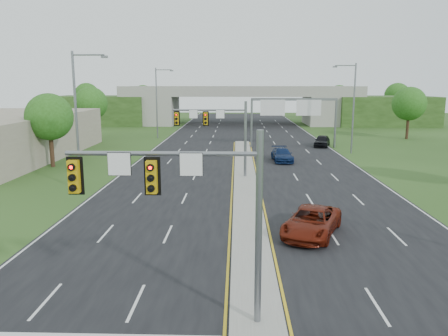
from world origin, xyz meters
TOP-DOWN VIEW (x-y plane):
  - ground at (0.00, 0.00)m, footprint 240.00×240.00m
  - road at (0.00, 35.00)m, footprint 24.00×160.00m
  - median at (0.00, 23.00)m, footprint 2.00×54.00m
  - lane_markings at (-0.60, 28.91)m, footprint 23.72×160.00m
  - signal_mast_near at (-2.26, -0.07)m, footprint 6.62×0.60m
  - signal_mast_far at (-2.26, 24.93)m, footprint 6.62×0.60m
  - sign_gantry at (6.68, 44.92)m, footprint 11.58×0.44m
  - overpass at (0.00, 80.00)m, footprint 80.00×14.00m
  - lightpole_l_mid at (-13.30, 20.00)m, footprint 2.85×0.25m
  - lightpole_l_far at (-13.30, 55.00)m, footprint 2.85×0.25m
  - lightpole_r_far at (13.30, 40.00)m, footprint 2.85×0.25m
  - tree_l_near at (-20.00, 30.00)m, footprint 4.80×4.80m
  - tree_l_mid at (-24.00, 55.00)m, footprint 5.20×5.20m
  - tree_r_mid at (26.00, 55.00)m, footprint 5.20×5.20m
  - tree_back_a at (-38.00, 94.00)m, footprint 6.00×6.00m
  - tree_back_b at (-24.00, 94.00)m, footprint 5.60×5.60m
  - tree_back_c at (24.00, 94.00)m, footprint 5.60×5.60m
  - tree_back_d at (38.00, 94.00)m, footprint 6.00×6.00m
  - car_far_a at (3.52, 9.64)m, footprint 4.50×6.10m
  - car_far_b at (4.27, 33.92)m, footprint 2.29×5.14m
  - car_far_c at (11.00, 45.97)m, footprint 3.15×4.95m

SIDE VIEW (x-z plane):
  - ground at x=0.00m, z-range 0.00..0.00m
  - road at x=0.00m, z-range 0.00..0.02m
  - lane_markings at x=-0.60m, z-range 0.02..0.03m
  - median at x=0.00m, z-range 0.02..0.18m
  - car_far_b at x=4.27m, z-range 0.02..1.48m
  - car_far_a at x=3.52m, z-range 0.02..1.56m
  - car_far_c at x=11.00m, z-range 0.02..1.59m
  - overpass at x=0.00m, z-range -0.50..7.60m
  - signal_mast_near at x=-2.26m, z-range 1.23..8.23m
  - signal_mast_far at x=-2.26m, z-range 1.23..8.23m
  - tree_l_near at x=-20.00m, z-range 1.38..8.98m
  - sign_gantry at x=6.68m, z-range 1.90..8.58m
  - tree_l_mid at x=-24.00m, z-range 1.44..9.57m
  - tree_r_mid at x=26.00m, z-range 1.44..9.57m
  - tree_back_b at x=-24.00m, z-range 1.35..9.67m
  - tree_back_c at x=24.00m, z-range 1.35..9.67m
  - tree_back_a at x=-38.00m, z-range 1.41..10.26m
  - tree_back_d at x=38.00m, z-range 1.41..10.26m
  - lightpole_l_mid at x=-13.30m, z-range 0.60..11.60m
  - lightpole_l_far at x=-13.30m, z-range 0.60..11.60m
  - lightpole_r_far at x=13.30m, z-range 0.60..11.60m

